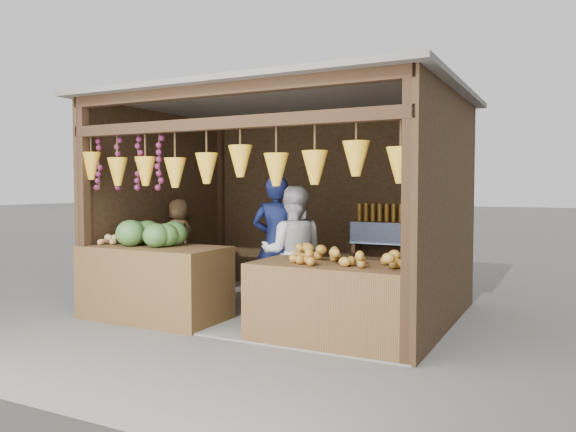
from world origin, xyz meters
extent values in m
plane|color=#514F49|center=(0.00, 0.00, 0.00)|extent=(80.00, 80.00, 0.00)
cube|color=slate|center=(0.00, 0.00, 0.01)|extent=(4.00, 3.00, 0.02)
cube|color=black|center=(0.00, 1.50, 1.30)|extent=(4.00, 0.06, 2.60)
cube|color=black|center=(-2.00, 0.00, 1.30)|extent=(0.06, 3.00, 2.60)
cube|color=black|center=(2.00, 0.00, 1.30)|extent=(0.06, 3.00, 2.60)
cube|color=#605B54|center=(0.00, 0.00, 2.63)|extent=(4.30, 3.30, 0.06)
cube|color=black|center=(-1.94, -1.44, 1.30)|extent=(0.11, 0.11, 2.60)
cube|color=black|center=(1.94, -1.44, 1.30)|extent=(0.11, 0.11, 2.60)
cube|color=black|center=(-1.94, 1.44, 1.30)|extent=(0.11, 0.11, 2.60)
cube|color=black|center=(1.94, 1.44, 1.30)|extent=(0.11, 0.11, 2.60)
cube|color=black|center=(0.00, -1.44, 2.20)|extent=(4.00, 0.12, 0.12)
cube|color=black|center=(0.00, -1.44, 2.54)|extent=(4.00, 0.12, 0.12)
cube|color=#382314|center=(1.05, 1.30, 1.05)|extent=(1.25, 0.30, 0.05)
cube|color=#382314|center=(0.47, 1.30, 0.53)|extent=(0.05, 0.28, 1.05)
cube|color=#382314|center=(1.64, 1.30, 0.53)|extent=(0.05, 0.28, 1.05)
cube|color=blue|center=(1.05, 1.14, 0.92)|extent=(1.25, 0.02, 0.30)
cube|color=#4F381A|center=(-1.17, -1.11, 0.43)|extent=(1.70, 0.85, 0.86)
cube|color=#482D18|center=(1.14, -1.07, 0.40)|extent=(1.76, 0.85, 0.79)
cube|color=black|center=(-1.70, 0.02, 0.16)|extent=(0.34, 0.34, 0.32)
imported|color=#121A46|center=(-0.08, -0.09, 0.85)|extent=(0.71, 0.55, 1.71)
imported|color=silver|center=(0.28, -0.36, 0.79)|extent=(0.93, 0.84, 1.57)
imported|color=brown|center=(-1.70, 0.02, 0.85)|extent=(0.62, 0.56, 1.07)
camera|label=1|loc=(3.21, -6.22, 1.56)|focal=35.00mm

